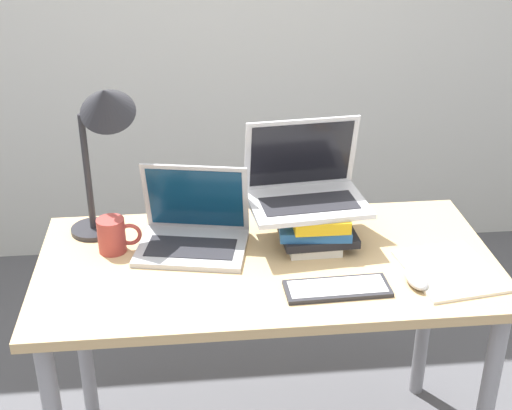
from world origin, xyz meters
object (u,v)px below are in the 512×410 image
Objects in this scene: laptop_left at (193,231)px; wireless_keyboard at (337,288)px; mouse at (417,278)px; mug at (113,235)px; book_stack at (314,222)px; desk_lamp at (104,119)px; laptop_on_books at (306,187)px; notepad at (450,271)px.

laptop_left is 1.24× the size of wireless_keyboard.
mouse is 0.88m from mug.
mug is (-0.84, 0.26, 0.04)m from mouse.
desk_lamp is (-0.60, 0.08, 0.32)m from book_stack.
laptop_on_books is 2.82× the size of mug.
wireless_keyboard is at bearing -169.89° from notepad.
laptop_left reaches higher than mouse.
laptop_on_books is at bearing -5.89° from desk_lamp.
mouse reaches higher than notepad.
wireless_keyboard reaches higher than notepad.
mouse is at bearing -24.39° from laptop_left.
book_stack is at bearing -43.54° from laptop_on_books.
mug is at bearing -177.64° from laptop_left.
desk_lamp is at bearing 162.02° from notepad.
desk_lamp is (-0.84, 0.36, 0.36)m from mouse.
laptop_on_books is 1.27× the size of wireless_keyboard.
desk_lamp is (-0.95, 0.31, 0.38)m from notepad.
wireless_keyboard is at bearing -82.43° from laptop_on_books.
notepad is (0.35, -0.23, -0.05)m from book_stack.
laptop_left is 0.75m from notepad.
notepad is at bearing -17.98° from desk_lamp.
desk_lamp is (-0.24, 0.08, 0.33)m from laptop_left.
laptop_on_books is at bearing 4.01° from laptop_left.
book_stack is at bearing 0.09° from laptop_left.
mug is 0.34m from desk_lamp.
laptop_left is 1.17× the size of notepad.
desk_lamp is at bearing 92.62° from mug.
mouse is 0.87× the size of mug.
wireless_keyboard is at bearing -30.77° from desk_lamp.
mug reaches higher than wireless_keyboard.
wireless_keyboard is 0.81m from desk_lamp.
book_stack is 0.42m from notepad.
laptop_left is at bearing 2.36° from mug.
laptop_on_books is 0.35m from wireless_keyboard.
laptop_left is at bearing -19.22° from desk_lamp.
notepad is at bearing -17.57° from laptop_left.
mouse is (0.26, -0.30, -0.15)m from laptop_on_books.
book_stack is at bearing -7.83° from desk_lamp.
mug is (-0.23, -0.01, 0.00)m from laptop_left.
book_stack is at bearing 147.10° from notepad.
laptop_on_books is 0.59m from mug.
laptop_on_books reaches higher than mug.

